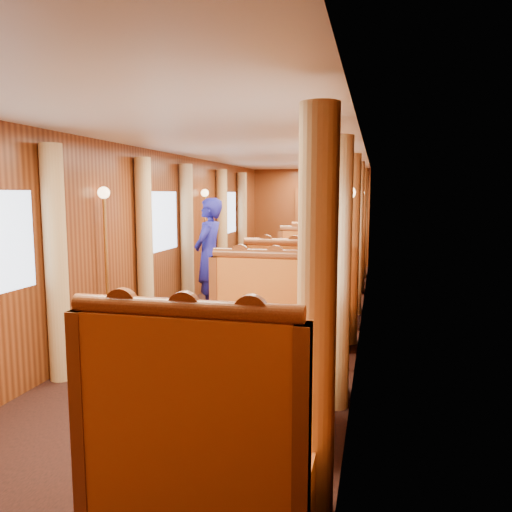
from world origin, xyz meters
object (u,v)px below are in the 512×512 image
(table_far, at_px, (330,265))
(fruit_plate, at_px, (279,350))
(banquette_far_aft, at_px, (334,257))
(teapot_back, at_px, (236,333))
(banquette_near_fwd, at_px, (197,454))
(passenger, at_px, (314,266))
(rose_vase_mid, at_px, (309,260))
(teapot_left, at_px, (217,337))
(tea_tray, at_px, (229,344))
(banquette_mid_fwd, at_px, (296,311))
(table_mid, at_px, (307,298))
(banquette_far_fwd, at_px, (325,270))
(teapot_right, at_px, (232,342))
(rose_vase_far, at_px, (331,239))
(steward, at_px, (209,256))
(banquette_near_aft, at_px, (272,347))
(banquette_mid_aft, at_px, (316,283))
(table_near, at_px, (244,392))

(table_far, bearing_deg, fruit_plate, -87.63)
(banquette_far_aft, bearing_deg, teapot_back, -90.60)
(banquette_near_fwd, xyz_separation_m, passenger, (-0.00, 5.27, 0.32))
(banquette_near_fwd, xyz_separation_m, rose_vase_mid, (0.02, 4.53, 0.50))
(teapot_left, bearing_deg, tea_tray, 14.35)
(banquette_mid_fwd, distance_m, rose_vase_mid, 1.15)
(table_mid, bearing_deg, teapot_back, -91.38)
(banquette_far_fwd, height_order, teapot_right, banquette_far_fwd)
(table_far, height_order, rose_vase_far, rose_vase_far)
(steward, bearing_deg, banquette_near_aft, 34.03)
(table_mid, bearing_deg, banquette_far_aft, 90.00)
(banquette_near_aft, bearing_deg, tea_tray, -95.40)
(banquette_near_fwd, bearing_deg, teapot_left, 101.20)
(banquette_near_fwd, distance_m, banquette_mid_aft, 5.53)
(table_mid, distance_m, teapot_back, 3.45)
(table_near, height_order, tea_tray, tea_tray)
(banquette_mid_aft, relative_size, teapot_back, 9.12)
(teapot_right, height_order, passenger, passenger)
(teapot_left, xyz_separation_m, teapot_right, (0.14, -0.07, -0.01))
(table_near, distance_m, banquette_near_fwd, 1.02)
(teapot_right, bearing_deg, banquette_far_aft, 69.22)
(banquette_mid_fwd, xyz_separation_m, banquette_far_aft, (0.00, 5.53, 0.00))
(banquette_mid_fwd, distance_m, banquette_far_aft, 5.53)
(tea_tray, height_order, rose_vase_mid, rose_vase_mid)
(banquette_mid_aft, bearing_deg, teapot_back, -91.07)
(table_far, distance_m, teapot_right, 7.16)
(banquette_near_aft, bearing_deg, teapot_right, -92.35)
(fruit_plate, bearing_deg, passenger, 93.86)
(table_near, height_order, rose_vase_far, rose_vase_far)
(rose_vase_mid, bearing_deg, fruit_plate, -85.66)
(banquette_mid_fwd, xyz_separation_m, rose_vase_mid, (0.02, 1.03, 0.50))
(banquette_near_fwd, xyz_separation_m, banquette_mid_aft, (0.00, 5.53, 0.00))
(banquette_near_aft, bearing_deg, banquette_mid_fwd, 90.00)
(table_mid, height_order, banquette_far_aft, banquette_far_aft)
(fruit_plate, bearing_deg, table_far, 92.37)
(teapot_back, bearing_deg, passenger, 68.26)
(banquette_near_aft, xyz_separation_m, steward, (-1.59, 2.82, 0.48))
(rose_vase_far, distance_m, steward, 3.51)
(table_near, bearing_deg, banquette_far_fwd, 90.00)
(table_far, height_order, teapot_right, teapot_right)
(banquette_near_fwd, distance_m, banquette_far_aft, 9.03)
(tea_tray, height_order, rose_vase_far, rose_vase_far)
(teapot_left, xyz_separation_m, fruit_plate, (0.48, -0.05, -0.05))
(banquette_mid_aft, xyz_separation_m, teapot_back, (-0.08, -4.44, 0.39))
(table_near, xyz_separation_m, table_mid, (0.00, 3.50, 0.00))
(teapot_left, bearing_deg, banquette_far_aft, 82.09)
(banquette_near_aft, distance_m, fruit_plate, 1.23)
(table_near, height_order, teapot_right, teapot_right)
(banquette_mid_fwd, relative_size, banquette_far_aft, 1.00)
(table_mid, height_order, steward, steward)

